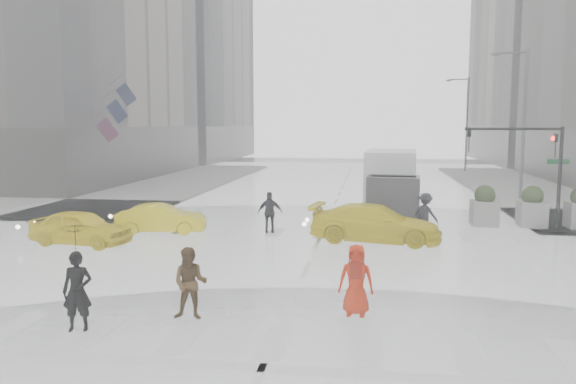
% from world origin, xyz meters
% --- Properties ---
extents(ground, '(120.00, 120.00, 0.00)m').
position_xyz_m(ground, '(0.00, 0.00, 0.00)').
color(ground, black).
rests_on(ground, ground).
extents(sidewalk_nw, '(35.00, 35.00, 0.15)m').
position_xyz_m(sidewalk_nw, '(-19.50, 17.50, 0.07)').
color(sidewalk_nw, slate).
rests_on(sidewalk_nw, ground).
extents(building_nw_far, '(26.05, 26.05, 44.00)m').
position_xyz_m(building_nw_far, '(-29.00, 56.00, 20.19)').
color(building_nw_far, slate).
rests_on(building_nw_far, ground).
extents(road_markings, '(18.00, 48.00, 0.01)m').
position_xyz_m(road_markings, '(0.00, 0.00, 0.01)').
color(road_markings, silver).
rests_on(road_markings, ground).
extents(traffic_signal_pole, '(4.45, 0.42, 4.50)m').
position_xyz_m(traffic_signal_pole, '(9.01, 8.01, 3.22)').
color(traffic_signal_pole, black).
rests_on(traffic_signal_pole, ground).
extents(street_lamp_near, '(2.15, 0.22, 9.00)m').
position_xyz_m(street_lamp_near, '(10.87, 18.00, 4.95)').
color(street_lamp_near, '#59595B').
rests_on(street_lamp_near, ground).
extents(street_lamp_far, '(2.15, 0.22, 9.00)m').
position_xyz_m(street_lamp_far, '(10.87, 38.00, 4.95)').
color(street_lamp_far, '#59595B').
rests_on(street_lamp_far, ground).
extents(planter_west, '(1.10, 1.10, 1.80)m').
position_xyz_m(planter_west, '(7.00, 8.20, 0.98)').
color(planter_west, slate).
rests_on(planter_west, ground).
extents(planter_mid, '(1.10, 1.10, 1.80)m').
position_xyz_m(planter_mid, '(9.00, 8.20, 0.98)').
color(planter_mid, slate).
rests_on(planter_mid, ground).
extents(flag_cluster, '(2.87, 3.06, 4.69)m').
position_xyz_m(flag_cluster, '(-15.08, 18.50, 5.64)').
color(flag_cluster, '#59595B').
rests_on(flag_cluster, ground).
extents(pedestrian_black, '(1.12, 1.14, 2.43)m').
position_xyz_m(pedestrian_black, '(-4.43, -5.96, 1.58)').
color(pedestrian_black, black).
rests_on(pedestrian_black, ground).
extents(pedestrian_brown, '(0.89, 0.73, 1.73)m').
position_xyz_m(pedestrian_brown, '(-2.19, -4.86, 0.86)').
color(pedestrian_brown, '#4D361B').
rests_on(pedestrian_brown, ground).
extents(pedestrian_orange, '(0.87, 0.59, 1.73)m').
position_xyz_m(pedestrian_orange, '(1.68, -4.00, 0.87)').
color(pedestrian_orange, red).
rests_on(pedestrian_orange, ground).
extents(pedestrian_far_a, '(1.12, 0.79, 1.77)m').
position_xyz_m(pedestrian_far_a, '(-2.19, 5.82, 0.89)').
color(pedestrian_far_a, black).
rests_on(pedestrian_far_a, ground).
extents(pedestrian_far_b, '(1.29, 1.17, 1.76)m').
position_xyz_m(pedestrian_far_b, '(4.29, 6.42, 0.88)').
color(pedestrian_far_b, black).
rests_on(pedestrian_far_b, ground).
extents(taxi_front, '(4.14, 2.18, 1.34)m').
position_xyz_m(taxi_front, '(-8.93, 2.46, 0.67)').
color(taxi_front, yellow).
rests_on(taxi_front, ground).
extents(taxi_mid, '(3.90, 1.93, 1.23)m').
position_xyz_m(taxi_mid, '(-6.76, 5.18, 0.62)').
color(taxi_mid, yellow).
rests_on(taxi_mid, ground).
extents(taxi_rear, '(4.75, 2.70, 1.48)m').
position_xyz_m(taxi_rear, '(2.22, 4.67, 0.74)').
color(taxi_rear, yellow).
rests_on(taxi_rear, ground).
extents(box_truck, '(2.34, 6.25, 3.32)m').
position_xyz_m(box_truck, '(3.00, 9.81, 1.77)').
color(box_truck, white).
rests_on(box_truck, ground).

